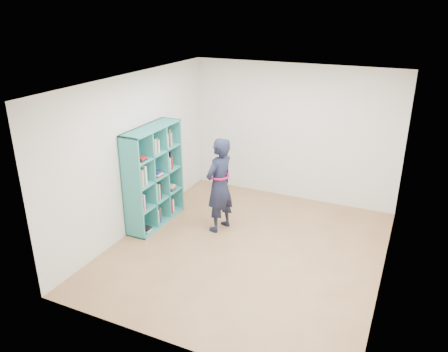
% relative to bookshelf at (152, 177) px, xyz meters
% --- Properties ---
extents(floor, '(4.50, 4.50, 0.00)m').
position_rel_bookshelf_xyz_m(floor, '(1.83, -0.19, -0.84)').
color(floor, '#8F6441').
rests_on(floor, ground).
extents(ceiling, '(4.50, 4.50, 0.00)m').
position_rel_bookshelf_xyz_m(ceiling, '(1.83, -0.19, 1.76)').
color(ceiling, white).
rests_on(ceiling, wall_back).
extents(wall_left, '(0.02, 4.50, 2.60)m').
position_rel_bookshelf_xyz_m(wall_left, '(-0.17, -0.19, 0.46)').
color(wall_left, silver).
rests_on(wall_left, floor).
extents(wall_right, '(0.02, 4.50, 2.60)m').
position_rel_bookshelf_xyz_m(wall_right, '(3.83, -0.19, 0.46)').
color(wall_right, silver).
rests_on(wall_right, floor).
extents(wall_back, '(4.00, 0.02, 2.60)m').
position_rel_bookshelf_xyz_m(wall_back, '(1.83, 2.06, 0.46)').
color(wall_back, silver).
rests_on(wall_back, floor).
extents(wall_front, '(4.00, 0.02, 2.60)m').
position_rel_bookshelf_xyz_m(wall_front, '(1.83, -2.44, 0.46)').
color(wall_front, silver).
rests_on(wall_front, floor).
extents(bookshelf, '(0.38, 1.29, 1.72)m').
position_rel_bookshelf_xyz_m(bookshelf, '(0.00, 0.00, 0.00)').
color(bookshelf, teal).
rests_on(bookshelf, floor).
extents(person, '(0.53, 0.67, 1.61)m').
position_rel_bookshelf_xyz_m(person, '(1.15, 0.24, -0.03)').
color(person, black).
rests_on(person, floor).
extents(smartphone, '(0.01, 0.10, 0.12)m').
position_rel_bookshelf_xyz_m(smartphone, '(1.02, 0.35, 0.07)').
color(smartphone, silver).
rests_on(smartphone, person).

